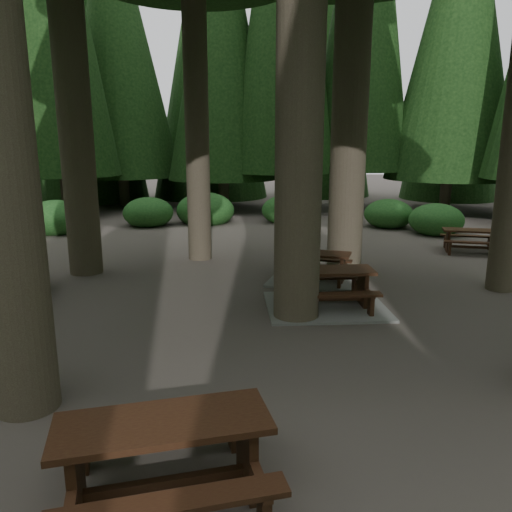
{
  "coord_description": "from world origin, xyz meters",
  "views": [
    {
      "loc": [
        0.02,
        -8.66,
        3.25
      ],
      "look_at": [
        0.05,
        0.57,
        1.1
      ],
      "focal_mm": 35.0,
      "sensor_mm": 36.0,
      "label": 1
    }
  ],
  "objects_px": {
    "picnic_table_a": "(326,295)",
    "picnic_table_e": "(164,448)",
    "picnic_table_c": "(315,272)",
    "picnic_table_d": "(471,237)"
  },
  "relations": [
    {
      "from": "picnic_table_a",
      "to": "picnic_table_e",
      "type": "xyz_separation_m",
      "value": [
        -2.24,
        -5.44,
        0.28
      ]
    },
    {
      "from": "picnic_table_c",
      "to": "picnic_table_e",
      "type": "distance_m",
      "value": 7.7
    },
    {
      "from": "picnic_table_a",
      "to": "picnic_table_e",
      "type": "distance_m",
      "value": 5.89
    },
    {
      "from": "picnic_table_c",
      "to": "picnic_table_d",
      "type": "distance_m",
      "value": 5.84
    },
    {
      "from": "picnic_table_a",
      "to": "picnic_table_e",
      "type": "bearing_deg",
      "value": -115.63
    },
    {
      "from": "picnic_table_a",
      "to": "picnic_table_c",
      "type": "relative_size",
      "value": 0.99
    },
    {
      "from": "picnic_table_c",
      "to": "picnic_table_e",
      "type": "bearing_deg",
      "value": -90.18
    },
    {
      "from": "picnic_table_d",
      "to": "picnic_table_e",
      "type": "relative_size",
      "value": 0.82
    },
    {
      "from": "picnic_table_d",
      "to": "picnic_table_a",
      "type": "bearing_deg",
      "value": -121.0
    },
    {
      "from": "picnic_table_a",
      "to": "picnic_table_d",
      "type": "distance_m",
      "value": 7.04
    }
  ]
}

